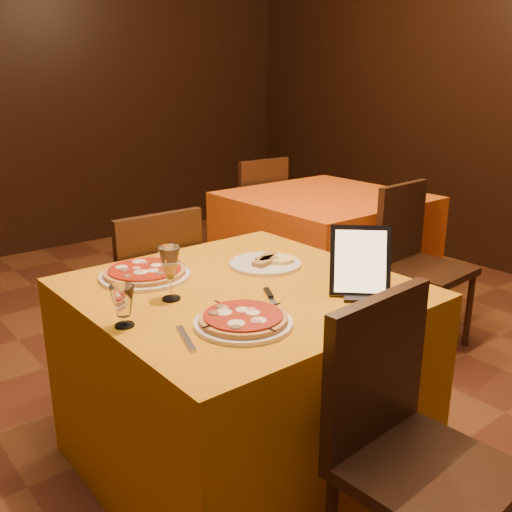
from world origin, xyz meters
TOP-DOWN VIEW (x-y plane):
  - floor at (0.00, 0.00)m, footprint 6.00×7.00m
  - main_table at (-0.02, 0.05)m, footprint 1.10×1.10m
  - side_table at (1.41, 1.04)m, footprint 1.10×1.10m
  - chair_main_near at (-0.02, -0.77)m, footprint 0.47×0.47m
  - chair_main_far at (-0.02, 0.83)m, footprint 0.36×0.36m
  - chair_side_near at (1.41, 0.24)m, footprint 0.43×0.43m
  - chair_side_far at (1.41, 1.83)m, footprint 0.41×0.41m
  - pizza_near at (-0.23, -0.22)m, footprint 0.30×0.30m
  - pizza_far at (-0.25, 0.36)m, footprint 0.34×0.34m
  - cutlet_dish at (0.19, 0.18)m, footprint 0.29×0.29m
  - wine_glass at (-0.29, 0.10)m, footprint 0.10×0.10m
  - water_glass at (-0.51, -0.00)m, footprint 0.09×0.09m
  - tablet at (0.25, -0.26)m, footprint 0.22×0.22m
  - knife at (-0.05, -0.16)m, footprint 0.12×0.21m
  - fork_near at (-0.42, -0.19)m, footprint 0.07×0.17m
  - fork_far at (-0.06, 0.39)m, footprint 0.04×0.14m

SIDE VIEW (x-z plane):
  - floor at x=0.00m, z-range -0.01..0.00m
  - main_table at x=-0.02m, z-range 0.00..0.75m
  - side_table at x=1.41m, z-range 0.00..0.75m
  - chair_main_near at x=-0.02m, z-range 0.00..0.91m
  - chair_main_far at x=-0.02m, z-range 0.00..0.91m
  - chair_side_near at x=1.41m, z-range 0.00..0.91m
  - chair_side_far at x=1.41m, z-range 0.00..0.91m
  - knife at x=-0.05m, z-range 0.75..0.76m
  - fork_near at x=-0.42m, z-range 0.75..0.76m
  - fork_far at x=-0.06m, z-range 0.75..0.76m
  - cutlet_dish at x=0.19m, z-range 0.75..0.78m
  - pizza_near at x=-0.23m, z-range 0.75..0.78m
  - pizza_far at x=-0.25m, z-range 0.75..0.78m
  - water_glass at x=-0.51m, z-range 0.75..0.88m
  - wine_glass at x=-0.29m, z-range 0.75..0.94m
  - tablet at x=0.25m, z-range 0.75..0.99m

